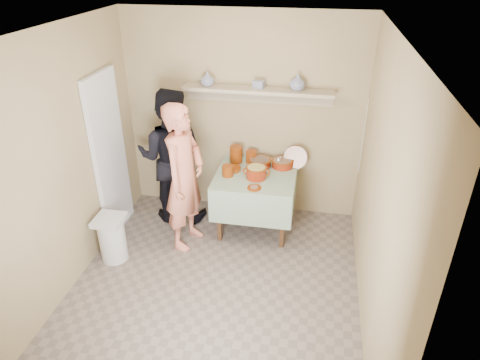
% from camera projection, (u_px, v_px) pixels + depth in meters
% --- Properties ---
extents(ground, '(3.50, 3.50, 0.00)m').
position_uv_depth(ground, '(213.00, 291.00, 4.51)').
color(ground, '#72635A').
rests_on(ground, ground).
extents(tile_panel, '(0.06, 0.70, 2.00)m').
position_uv_depth(tile_panel, '(110.00, 157.00, 5.07)').
color(tile_panel, silver).
rests_on(tile_panel, ground).
extents(plate_stack_a, '(0.16, 0.16, 0.21)m').
position_uv_depth(plate_stack_a, '(236.00, 154.00, 5.44)').
color(plate_stack_a, '#6A2301').
rests_on(plate_stack_a, serving_table).
extents(plate_stack_b, '(0.14, 0.14, 0.16)m').
position_uv_depth(plate_stack_b, '(251.00, 157.00, 5.43)').
color(plate_stack_b, '#6A2301').
rests_on(plate_stack_b, serving_table).
extents(bowl_stack, '(0.14, 0.14, 0.14)m').
position_uv_depth(bowl_stack, '(228.00, 171.00, 5.13)').
color(bowl_stack, '#6A2301').
rests_on(bowl_stack, serving_table).
extents(empty_bowl, '(0.17, 0.17, 0.05)m').
position_uv_depth(empty_bowl, '(234.00, 169.00, 5.27)').
color(empty_bowl, '#6A2301').
rests_on(empty_bowl, serving_table).
extents(propped_lid, '(0.30, 0.14, 0.28)m').
position_uv_depth(propped_lid, '(295.00, 158.00, 5.33)').
color(propped_lid, '#6A2301').
rests_on(propped_lid, serving_table).
extents(vase_right, '(0.22, 0.22, 0.19)m').
position_uv_depth(vase_right, '(297.00, 82.00, 4.94)').
color(vase_right, navy).
rests_on(vase_right, wall_shelf).
extents(vase_left, '(0.22, 0.22, 0.17)m').
position_uv_depth(vase_left, '(207.00, 79.00, 5.10)').
color(vase_left, navy).
rests_on(vase_left, wall_shelf).
extents(ceramic_box, '(0.14, 0.12, 0.09)m').
position_uv_depth(ceramic_box, '(259.00, 84.00, 5.04)').
color(ceramic_box, navy).
rests_on(ceramic_box, wall_shelf).
extents(person_cook, '(0.55, 0.72, 1.77)m').
position_uv_depth(person_cook, '(184.00, 178.00, 4.86)').
color(person_cook, '#DB775E').
rests_on(person_cook, ground).
extents(person_helper, '(0.91, 0.74, 1.75)m').
position_uv_depth(person_helper, '(171.00, 157.00, 5.36)').
color(person_helper, black).
rests_on(person_helper, ground).
extents(room_shell, '(3.04, 3.54, 2.62)m').
position_uv_depth(room_shell, '(208.00, 153.00, 3.73)').
color(room_shell, tan).
rests_on(room_shell, ground).
extents(serving_table, '(0.97, 0.97, 0.76)m').
position_uv_depth(serving_table, '(256.00, 182.00, 5.26)').
color(serving_table, '#4C2D16').
rests_on(serving_table, ground).
extents(cazuela_meat_a, '(0.30, 0.30, 0.10)m').
position_uv_depth(cazuela_meat_a, '(260.00, 162.00, 5.36)').
color(cazuela_meat_a, '#721404').
rests_on(cazuela_meat_a, serving_table).
extents(cazuela_meat_b, '(0.28, 0.28, 0.10)m').
position_uv_depth(cazuela_meat_b, '(282.00, 163.00, 5.34)').
color(cazuela_meat_b, '#721404').
rests_on(cazuela_meat_b, serving_table).
extents(ladle, '(0.08, 0.26, 0.19)m').
position_uv_depth(ladle, '(279.00, 160.00, 5.29)').
color(ladle, silver).
rests_on(ladle, cazuela_meat_b).
extents(cazuela_rice, '(0.33, 0.25, 0.14)m').
position_uv_depth(cazuela_rice, '(256.00, 171.00, 5.07)').
color(cazuela_rice, '#721404').
rests_on(cazuela_rice, serving_table).
extents(front_plate, '(0.16, 0.16, 0.03)m').
position_uv_depth(front_plate, '(254.00, 188.00, 4.88)').
color(front_plate, '#6A2301').
rests_on(front_plate, serving_table).
extents(wall_shelf, '(1.80, 0.25, 0.21)m').
position_uv_depth(wall_shelf, '(258.00, 91.00, 5.09)').
color(wall_shelf, tan).
rests_on(wall_shelf, room_shell).
extents(trash_bin, '(0.32, 0.32, 0.56)m').
position_uv_depth(trash_bin, '(112.00, 238.00, 4.85)').
color(trash_bin, silver).
rests_on(trash_bin, ground).
extents(electrical_cord, '(0.01, 0.05, 0.90)m').
position_uv_depth(electrical_cord, '(363.00, 137.00, 4.95)').
color(electrical_cord, silver).
rests_on(electrical_cord, wall_shelf).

